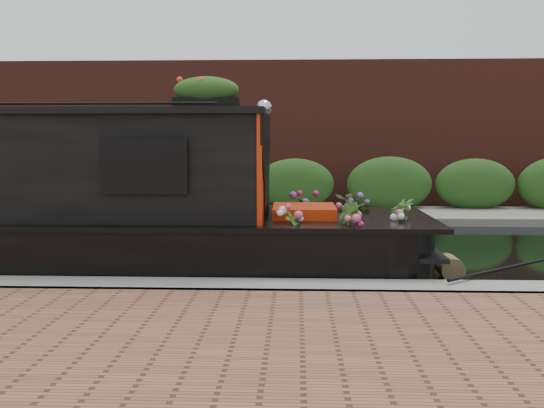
{
  "coord_description": "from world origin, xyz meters",
  "views": [
    {
      "loc": [
        2.17,
        -9.96,
        1.88
      ],
      "look_at": [
        1.79,
        -0.6,
        0.86
      ],
      "focal_mm": 40.0,
      "sensor_mm": 36.0,
      "label": 1
    }
  ],
  "objects": [
    {
      "name": "ground",
      "position": [
        0.0,
        0.0,
        0.0
      ],
      "size": [
        80.0,
        80.0,
        0.0
      ],
      "primitive_type": "plane",
      "color": "black",
      "rests_on": "ground"
    },
    {
      "name": "near_bank_coping",
      "position": [
        0.0,
        -3.3,
        0.0
      ],
      "size": [
        40.0,
        0.6,
        0.5
      ],
      "primitive_type": "cube",
      "color": "gray",
      "rests_on": "ground"
    },
    {
      "name": "far_bank_path",
      "position": [
        0.0,
        4.2,
        0.0
      ],
      "size": [
        40.0,
        2.4,
        0.34
      ],
      "primitive_type": "cube",
      "color": "slate",
      "rests_on": "ground"
    },
    {
      "name": "far_hedge",
      "position": [
        0.0,
        5.1,
        0.0
      ],
      "size": [
        40.0,
        1.1,
        2.8
      ],
      "primitive_type": "cube",
      "color": "#244A18",
      "rests_on": "ground"
    },
    {
      "name": "far_brick_wall",
      "position": [
        0.0,
        7.2,
        0.0
      ],
      "size": [
        40.0,
        1.0,
        8.0
      ],
      "primitive_type": "cube",
      "color": "#5B281F",
      "rests_on": "ground"
    },
    {
      "name": "rope_fender",
      "position": [
        4.23,
        -1.89,
        0.16
      ],
      "size": [
        0.32,
        0.43,
        0.32
      ],
      "primitive_type": "cylinder",
      "rotation": [
        1.57,
        0.0,
        0.0
      ],
      "color": "brown",
      "rests_on": "ground"
    }
  ]
}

